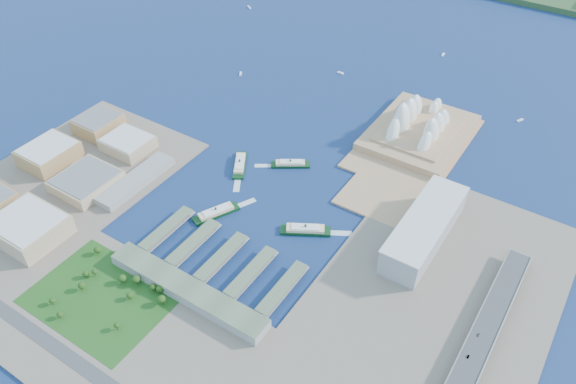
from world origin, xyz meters
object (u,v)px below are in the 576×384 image
Objects in this scene: opera_house at (422,118)px; car_c at (478,335)px; ferry_a at (240,163)px; ferry_d at (305,228)px; ferry_c at (216,211)px; ferry_b at (290,163)px; toaster_building at (425,229)px; car_b at (468,357)px.

opera_house is 359.77m from car_c.
ferry_d reaches higher than ferry_a.
ferry_d is at bearing -53.98° from ferry_a.
opera_house is 271.83m from ferry_a.
ferry_b is at bearing -74.20° from ferry_c.
ferry_a is (-269.24, -2.66, -14.90)m from toaster_building.
car_b reaches higher than ferry_b.
toaster_building is 215.05m from ferry_b.
opera_house reaches higher than ferry_b.
opera_house reaches higher than toaster_building.
toaster_building is 2.62× the size of ferry_a.
ferry_b is (-121.27, -162.97, -26.91)m from opera_house.
ferry_a reaches higher than ferry_b.
ferry_b is 355.99m from car_b.
toaster_building is 145.37m from car_c.
opera_house is at bearing 114.23° from toaster_building.
ferry_d reaches higher than ferry_c.
toaster_building is 2.53× the size of ferry_d.
car_c is (226.22, -42.25, 9.65)m from ferry_d.
car_b is 29.15m from car_c.
car_b is (312.27, -170.61, 10.44)m from ferry_b.
ferry_b is 131.34m from ferry_d.
ferry_d is 230.34m from car_c.
ferry_d is (109.88, 35.43, 0.10)m from ferry_c.
ferry_c is at bearing -115.99° from opera_house.
ferry_d is 15.12× the size of car_c.
ferry_b is (57.97, 39.69, -0.51)m from ferry_a.
ferry_c is at bearing -101.75° from ferry_a.
toaster_building is 167.54m from car_b.
car_c reaches higher than ferry_d.
ferry_b is at bearing 155.63° from car_c.
toaster_building is 254.99m from ferry_c.
car_b reaches higher than ferry_d.
opera_house reaches higher than ferry_d.
ferry_c is 0.98× the size of ferry_d.
car_b is at bearing -160.27° from ferry_c.
toaster_building reaches higher than car_c.
car_c is (0.00, 29.15, -0.09)m from car_b.
ferry_b is 136.74m from ferry_c.
ferry_c is at bearing 78.11° from ferry_d.
ferry_a is 384.10m from car_c.
ferry_b is 342.98m from car_c.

